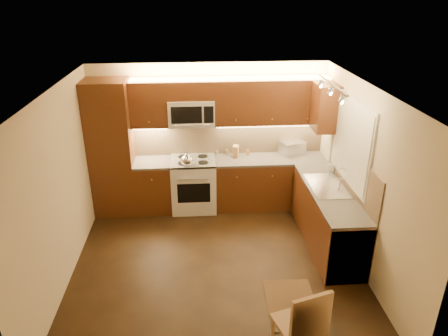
{
  "coord_description": "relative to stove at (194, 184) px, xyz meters",
  "views": [
    {
      "loc": [
        -0.25,
        -4.88,
        3.66
      ],
      "look_at": [
        0.15,
        0.55,
        1.25
      ],
      "focal_mm": 33.29,
      "sensor_mm": 36.0,
      "label": 1
    }
  ],
  "objects": [
    {
      "name": "upper_cab_back_right",
      "position": [
        1.34,
        0.15,
        1.42
      ],
      "size": [
        1.92,
        0.35,
        0.75
      ],
      "primitive_type": "cube",
      "color": "#411C0D",
      "rests_on": "wall_back"
    },
    {
      "name": "floor",
      "position": [
        0.3,
        -1.68,
        -0.46
      ],
      "size": [
        4.0,
        4.0,
        0.01
      ],
      "primitive_type": "cube",
      "color": "black",
      "rests_on": "ground"
    },
    {
      "name": "backsplash_back",
      "position": [
        0.65,
        0.31,
        0.74
      ],
      "size": [
        3.3,
        0.02,
        0.6
      ],
      "primitive_type": "cube",
      "color": "tan",
      "rests_on": "wall_back"
    },
    {
      "name": "microwave",
      "position": [
        0.0,
        0.14,
        1.26
      ],
      "size": [
        0.76,
        0.38,
        0.44
      ],
      "primitive_type": null,
      "color": "silver",
      "rests_on": "wall_back"
    },
    {
      "name": "upper_cab_right_corner",
      "position": [
        2.12,
        -0.28,
        1.42
      ],
      "size": [
        0.35,
        0.5,
        0.75
      ],
      "primitive_type": "cube",
      "color": "#411C0D",
      "rests_on": "wall_right"
    },
    {
      "name": "spice_jar_c",
      "position": [
        0.62,
        0.21,
        0.49
      ],
      "size": [
        0.05,
        0.05,
        0.1
      ],
      "primitive_type": "cylinder",
      "rotation": [
        0.0,
        0.0,
        0.22
      ],
      "color": "silver",
      "rests_on": "counter_back_right"
    },
    {
      "name": "window_blinds",
      "position": [
        2.27,
        -1.12,
        1.14
      ],
      "size": [
        0.02,
        1.36,
        1.16
      ],
      "primitive_type": "cube",
      "color": "silver",
      "rests_on": "wall_right"
    },
    {
      "name": "upper_cab_bridge",
      "position": [
        0.0,
        0.15,
        1.63
      ],
      "size": [
        0.76,
        0.35,
        0.31
      ],
      "primitive_type": "cube",
      "color": "#411C0D",
      "rests_on": "wall_back"
    },
    {
      "name": "ceiling",
      "position": [
        0.3,
        -1.68,
        2.04
      ],
      "size": [
        4.0,
        4.0,
        0.01
      ],
      "primitive_type": "cube",
      "color": "beige",
      "rests_on": "ground"
    },
    {
      "name": "base_cab_back_left",
      "position": [
        -0.69,
        0.02,
        -0.03
      ],
      "size": [
        0.62,
        0.6,
        0.86
      ],
      "primitive_type": "cube",
      "color": "#411C0D",
      "rests_on": "floor"
    },
    {
      "name": "dishwasher",
      "position": [
        2.0,
        -1.98,
        -0.03
      ],
      "size": [
        0.58,
        0.6,
        0.84
      ],
      "primitive_type": "cube",
      "color": "silver",
      "rests_on": "floor"
    },
    {
      "name": "counter_back_left",
      "position": [
        -0.69,
        0.02,
        0.42
      ],
      "size": [
        0.62,
        0.6,
        0.04
      ],
      "primitive_type": "cube",
      "color": "#33312F",
      "rests_on": "base_cab_back_left"
    },
    {
      "name": "backsplash_right",
      "position": [
        2.29,
        -1.28,
        0.74
      ],
      "size": [
        0.02,
        2.0,
        0.6
      ],
      "primitive_type": "cube",
      "color": "tan",
      "rests_on": "wall_right"
    },
    {
      "name": "upper_cab_back_left",
      "position": [
        -0.69,
        0.15,
        1.42
      ],
      "size": [
        0.62,
        0.35,
        0.75
      ],
      "primitive_type": "cube",
      "color": "#411C0D",
      "rests_on": "wall_back"
    },
    {
      "name": "wall_left",
      "position": [
        -1.7,
        -1.68,
        0.79
      ],
      "size": [
        0.01,
        4.0,
        2.5
      ],
      "primitive_type": "cube",
      "color": "beige",
      "rests_on": "ground"
    },
    {
      "name": "sink",
      "position": [
        2.0,
        -1.12,
        0.52
      ],
      "size": [
        0.52,
        0.86,
        0.15
      ],
      "primitive_type": null,
      "color": "silver",
      "rests_on": "counter_right"
    },
    {
      "name": "faucet",
      "position": [
        2.18,
        -1.12,
        0.59
      ],
      "size": [
        0.2,
        0.04,
        0.3
      ],
      "primitive_type": null,
      "color": "silver",
      "rests_on": "counter_right"
    },
    {
      "name": "base_cab_back_right",
      "position": [
        1.34,
        0.02,
        -0.03
      ],
      "size": [
        1.92,
        0.6,
        0.86
      ],
      "primitive_type": "cube",
      "color": "#411C0D",
      "rests_on": "floor"
    },
    {
      "name": "wall_back",
      "position": [
        0.3,
        0.32,
        0.79
      ],
      "size": [
        4.0,
        0.01,
        2.5
      ],
      "primitive_type": "cube",
      "color": "beige",
      "rests_on": "ground"
    },
    {
      "name": "window_frame",
      "position": [
        2.29,
        -1.12,
        1.14
      ],
      "size": [
        0.03,
        1.44,
        1.24
      ],
      "primitive_type": "cube",
      "color": "silver",
      "rests_on": "wall_right"
    },
    {
      "name": "wall_front",
      "position": [
        0.3,
        -3.67,
        0.79
      ],
      "size": [
        4.0,
        0.01,
        2.5
      ],
      "primitive_type": "cube",
      "color": "beige",
      "rests_on": "ground"
    },
    {
      "name": "stove",
      "position": [
        0.0,
        0.0,
        0.0
      ],
      "size": [
        0.76,
        0.65,
        0.92
      ],
      "primitive_type": null,
      "color": "silver",
      "rests_on": "floor"
    },
    {
      "name": "spice_jar_d",
      "position": [
        0.97,
        0.2,
        0.49
      ],
      "size": [
        0.06,
        0.06,
        0.1
      ],
      "primitive_type": "cylinder",
      "rotation": [
        0.0,
        0.0,
        0.18
      ],
      "color": "#A25830",
      "rests_on": "counter_back_right"
    },
    {
      "name": "track_light_bar",
      "position": [
        1.85,
        -1.27,
        2.0
      ],
      "size": [
        0.04,
        1.2,
        0.03
      ],
      "primitive_type": "cube",
      "color": "silver",
      "rests_on": "ceiling"
    },
    {
      "name": "counter_back_right",
      "position": [
        1.34,
        0.02,
        0.42
      ],
      "size": [
        1.92,
        0.6,
        0.04
      ],
      "primitive_type": "cube",
      "color": "#33312F",
      "rests_on": "base_cab_back_right"
    },
    {
      "name": "pantry",
      "position": [
        -1.35,
        0.02,
        0.69
      ],
      "size": [
        0.7,
        0.6,
        2.3
      ],
      "primitive_type": "cube",
      "color": "#411C0D",
      "rests_on": "floor"
    },
    {
      "name": "base_cab_right",
      "position": [
        2.0,
        -1.28,
        -0.03
      ],
      "size": [
        0.6,
        2.0,
        0.86
      ],
      "primitive_type": "cube",
      "color": "#411C0D",
      "rests_on": "floor"
    },
    {
      "name": "dining_chair",
      "position": [
        1.05,
        -3.38,
        0.04
      ],
      "size": [
        0.55,
        0.55,
        0.99
      ],
      "primitive_type": null,
      "rotation": [
        0.0,
        0.0,
        0.29
      ],
      "color": "#9D6F46",
      "rests_on": "floor"
    },
    {
      "name": "soap_bottle",
      "position": [
        2.21,
        -0.59,
        0.53
      ],
      "size": [
        0.09,
        0.09,
        0.19
      ],
      "primitive_type": "imported",
      "rotation": [
        0.0,
        0.0,
        -0.03
      ],
      "color": "silver",
      "rests_on": "counter_right"
    },
    {
      "name": "kettle",
      "position": [
        -0.1,
        -0.22,
        0.58
      ],
      "size": [
        0.23,
        0.23,
        0.24
      ],
      "primitive_type": null,
      "rotation": [
        0.0,
        0.0,
        0.12
      ],
      "color": "silver",
      "rests_on": "stove"
    },
    {
      "name": "knife_block",
      "position": [
        0.75,
        0.14,
        0.54
      ],
      "size": [
        0.13,
        0.17,
        0.2
      ],
      "primitive_type": "cube",
      "rotation": [
        0.0,
        0.0,
        -0.29
      ],
      "color": "#9D6F46",
      "rests_on": "counter_back_right"
    },
    {
      "name": "counter_right",
      "position": [
        2.0,
        -1.28,
        0.42
      ],
      "size": [
        0.6,
        2.0,
        0.04
      ],
      "primitive_type": "cube",
      "color": "#33312F",
      "rests_on": "base_cab_right"
    },
    {
      "name": "spice_jar_b",
      "position": [
        0.6,
        0.25,
        0.49
      ],
      "size": [
        0.06,
        0.06,
        0.09
      ],
      "primitive_type": "cylinder",
      "rotation": [
        0.0,
        0.0,
        -0.36
      ],
      "color": "olive",
      "rests_on": "counter_back_right"
    },
    {
      "name": "spice_jar_a",
      "position": [
        0.44,
        0.26,
        0.49
      ],
      "size": [
        0.05,
        0.05,
        0.09
      ],
      "primitive_type": "cylinder",
      "rotation": [
        0.0,
        0.0,
        0.4
      ],
      "color": "silver",
      "rests_on": "counter_back_right"
    },
    {
      "name": "toaster_oven",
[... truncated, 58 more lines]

